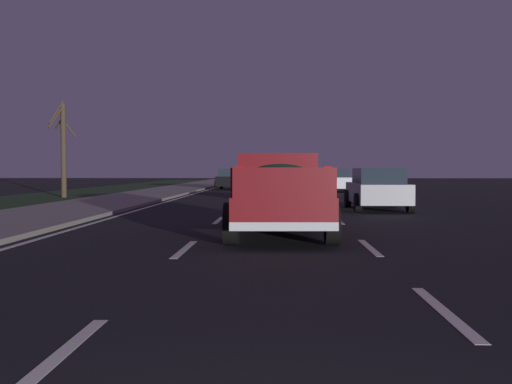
# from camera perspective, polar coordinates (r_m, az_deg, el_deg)

# --- Properties ---
(ground) EXTENTS (144.00, 144.00, 0.00)m
(ground) POSITION_cam_1_polar(r_m,az_deg,el_deg) (29.33, 2.16, -0.73)
(ground) COLOR black
(sidewalk_shoulder) EXTENTS (108.00, 4.00, 0.12)m
(sidewalk_shoulder) POSITION_cam_1_polar(r_m,az_deg,el_deg) (30.26, -12.09, -0.57)
(sidewalk_shoulder) COLOR gray
(sidewalk_shoulder) RESTS_ON ground
(grass_verge) EXTENTS (108.00, 6.00, 0.01)m
(grass_verge) POSITION_cam_1_polar(r_m,az_deg,el_deg) (31.86, -20.84, -0.63)
(grass_verge) COLOR #1E3819
(grass_verge) RESTS_ON ground
(lane_markings) EXTENTS (108.00, 7.04, 0.01)m
(lane_markings) POSITION_cam_1_polar(r_m,az_deg,el_deg) (32.58, -3.25, -0.43)
(lane_markings) COLOR silver
(lane_markings) RESTS_ON ground
(pickup_truck) EXTENTS (5.49, 2.42, 1.87)m
(pickup_truck) POSITION_cam_1_polar(r_m,az_deg,el_deg) (13.53, 2.14, 0.01)
(pickup_truck) COLOR maroon
(pickup_truck) RESTS_ON ground
(sedan_black) EXTENTS (4.44, 2.09, 1.54)m
(sedan_black) POSITION_cam_1_polar(r_m,az_deg,el_deg) (44.06, -2.45, 1.27)
(sedan_black) COLOR black
(sedan_black) RESTS_ON ground
(sedan_silver) EXTENTS (4.40, 2.02, 1.54)m
(sedan_silver) POSITION_cam_1_polar(r_m,az_deg,el_deg) (22.22, 11.62, 0.32)
(sedan_silver) COLOR #B2B5BA
(sedan_silver) RESTS_ON ground
(sedan_white) EXTENTS (4.41, 2.03, 1.54)m
(sedan_white) POSITION_cam_1_polar(r_m,az_deg,el_deg) (39.49, 7.57, 1.15)
(sedan_white) COLOR silver
(sedan_white) RESTS_ON ground
(bare_tree_far) EXTENTS (1.63, 1.31, 5.12)m
(bare_tree_far) POSITION_cam_1_polar(r_m,az_deg,el_deg) (33.02, -18.10, 4.13)
(bare_tree_far) COLOR #423323
(bare_tree_far) RESTS_ON ground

